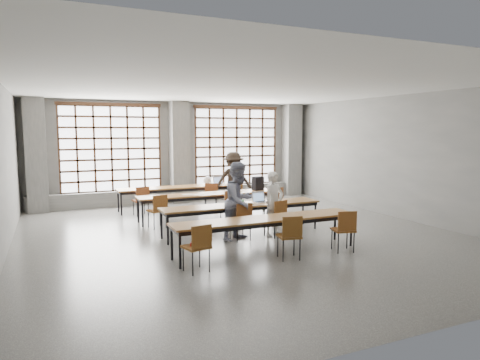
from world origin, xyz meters
The scene contains 40 objects.
floor centered at (0.00, 0.00, 0.00)m, with size 11.00×11.00×0.00m, color #4F4F4D.
ceiling centered at (0.00, 0.00, 3.50)m, with size 11.00×11.00×0.00m, color silver.
wall_back centered at (0.00, 5.50, 1.75)m, with size 10.00×10.00×0.00m, color #5A5A58.
wall_front centered at (0.00, -5.50, 1.75)m, with size 10.00×10.00×0.00m, color #5A5A58.
wall_right centered at (5.00, 0.00, 1.75)m, with size 11.00×11.00×0.00m, color #5A5A58.
column_left centered at (-4.50, 5.22, 1.75)m, with size 0.60×0.55×3.50m, color #575754.
column_mid centered at (0.00, 5.22, 1.75)m, with size 0.60×0.55×3.50m, color #575754.
column_right centered at (4.50, 5.22, 1.75)m, with size 0.60×0.55×3.50m, color #575754.
window_left centered at (-2.25, 5.42, 1.90)m, with size 3.32×0.12×3.00m.
window_right centered at (2.25, 5.42, 1.90)m, with size 3.32×0.12×3.00m.
sill_ledge centered at (0.00, 5.30, 0.25)m, with size 9.80×0.35×0.50m, color #575754.
desk_row_a centered at (-0.33, 3.93, 0.66)m, with size 4.00×0.70×0.73m.
desk_row_b centered at (-0.06, 2.16, 0.66)m, with size 4.00×0.70×0.73m.
desk_row_c centered at (0.10, 0.15, 0.66)m, with size 4.00×0.70×0.73m.
desk_row_d centered at (-0.12, -1.55, 0.66)m, with size 4.00×0.70×0.73m.
chair_back_left centered at (-1.72, 3.31, 0.54)m, with size 0.48×0.48×0.88m.
chair_back_mid centered at (0.45, 3.31, 0.54)m, with size 0.51×0.52×0.88m.
chair_back_right centered at (1.28, 3.30, 0.54)m, with size 0.47×0.48×0.88m.
chair_mid_left centered at (-1.64, 1.53, 0.54)m, with size 0.51×0.51×0.88m.
chair_mid_centre centered at (0.35, 1.53, 0.54)m, with size 0.42×0.43×0.88m.
chair_mid_right centered at (1.77, 1.53, 0.54)m, with size 0.52×0.52×0.88m.
chair_front_left centered at (-0.19, -0.48, 0.54)m, with size 0.46×0.46×0.88m.
chair_front_right centered at (0.72, -0.48, 0.54)m, with size 0.52×0.52×0.88m.
chair_near_left centered at (-1.80, -2.18, 0.54)m, with size 0.50×0.50×0.88m.
chair_near_mid centered at (0.07, -2.18, 0.54)m, with size 0.50×0.50×0.88m.
chair_near_right centered at (1.36, -2.18, 0.54)m, with size 0.51×0.51×0.88m.
student_male centered at (0.70, -0.35, 0.77)m, with size 0.56×0.37×1.54m, color silver.
student_female centered at (-0.20, -0.35, 0.90)m, with size 0.87×0.68×1.80m, color #19214D.
student_back centered at (1.27, 3.43, 0.91)m, with size 1.18×0.68×1.82m, color black.
laptop_front centered at (0.64, 0.25, 0.79)m, with size 0.40×0.35×0.26m.
laptop_back centered at (1.01, 4.04, 0.79)m, with size 0.42×0.37×0.26m.
mouse centered at (1.05, 0.13, 0.75)m, with size 0.10×0.06×0.04m, color silver.
green_box centered at (0.05, 0.23, 0.78)m, with size 0.25×0.09×0.09m, color #2E8C3D.
phone centered at (0.28, 0.05, 0.74)m, with size 0.13×0.06×0.01m, color black.
paper_sheet_a centered at (-0.66, 2.21, 0.73)m, with size 0.30×0.21×0.00m, color silver.
paper_sheet_b centered at (-0.36, 2.11, 0.73)m, with size 0.30×0.21×0.00m, color white.
paper_sheet_c centered at (0.04, 2.16, 0.73)m, with size 0.30×0.21×0.00m, color white.
backpack centered at (1.54, 2.21, 0.93)m, with size 0.32×0.20×0.40m, color black.
plastic_bag centered at (0.57, 3.98, 0.87)m, with size 0.26×0.21×0.29m, color white.
red_pouch centered at (-1.82, -2.10, 0.50)m, with size 0.20×0.08×0.06m, color #B1151C.
Camera 1 is at (-4.11, -9.17, 2.51)m, focal length 32.00 mm.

